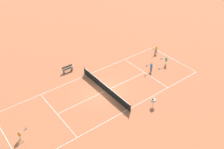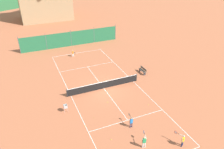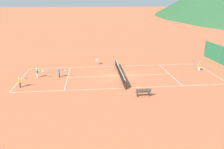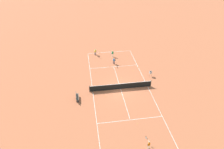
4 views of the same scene
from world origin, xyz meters
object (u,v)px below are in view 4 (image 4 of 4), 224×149
Objects in this scene: player_near_baseline at (112,53)px; tennis_ball_mid_court at (96,72)px; player_far_service at (149,144)px; courtside_bench at (77,97)px; tennis_ball_alley_right at (105,97)px; tennis_ball_alley_left at (121,78)px; tennis_ball_service_box at (126,61)px; player_near_service at (114,60)px; tennis_ball_by_net_left at (128,57)px; tennis_ball_far_corner at (133,70)px; player_far_baseline at (95,52)px; tennis_net at (121,86)px; ball_hopper at (151,73)px; tennis_ball_by_net_right at (138,67)px; tennis_ball_near_corner at (137,124)px.

player_near_baseline reaches higher than tennis_ball_mid_court.
courtside_bench is at bearing -51.85° from player_far_service.
tennis_ball_alley_right is 1.00× the size of tennis_ball_alley_left.
tennis_ball_alley_right is 1.00× the size of tennis_ball_service_box.
player_near_service is 17.47× the size of tennis_ball_service_box.
courtside_bench reaches higher than tennis_ball_alley_right.
tennis_ball_by_net_left is 1.00× the size of tennis_ball_far_corner.
player_far_baseline is 18.30× the size of tennis_ball_by_net_left.
player_far_service is 11.83m from courtside_bench.
tennis_ball_far_corner is 2.90m from tennis_ball_alley_left.
tennis_net is 6.51m from courtside_bench.
ball_hopper is at bearing -153.49° from tennis_net.
tennis_net is at bearing -167.05° from courtside_bench.
tennis_ball_alley_left is (2.47, 6.63, 0.00)m from tennis_ball_by_net_left.
tennis_net is at bearing 103.65° from player_far_baseline.
tennis_ball_by_net_right is at bearing 140.49° from player_far_baseline.
tennis_ball_mid_court is at bearing 27.93° from tennis_ball_service_box.
tennis_net reaches higher than ball_hopper.
tennis_ball_near_corner is at bearing 74.87° from tennis_ball_by_net_right.
tennis_net is at bearing 26.51° from ball_hopper.
tennis_ball_far_corner is at bearing -146.67° from courtside_bench.
tennis_ball_by_net_left is at bearing -108.28° from tennis_net.
tennis_ball_near_corner is 9.06m from courtside_bench.
courtside_bench is (7.31, -9.30, -0.19)m from player_far_service.
tennis_ball_mid_court is (0.52, 6.10, -0.67)m from player_far_baseline.
tennis_ball_near_corner is at bearing 64.76° from ball_hopper.
tennis_net reaches higher than tennis_ball_by_net_left.
ball_hopper reaches higher than tennis_ball_near_corner.
player_near_baseline is 7.16m from tennis_ball_alley_left.
player_far_baseline is 0.81× the size of courtside_bench.
ball_hopper is at bearing 133.28° from player_far_baseline.
player_near_service is (-0.17, -7.35, 0.18)m from tennis_net.
player_far_service is at bearing 104.85° from tennis_ball_mid_court.
tennis_ball_service_box is (-2.55, -8.12, -0.47)m from tennis_net.
tennis_ball_near_corner is (-0.68, 7.17, -0.47)m from tennis_net.
player_near_baseline is 8.87m from ball_hopper.
tennis_ball_far_corner and tennis_ball_service_box have the same top height.
tennis_ball_near_corner is at bearing 90.02° from tennis_ball_alley_left.
player_far_baseline is at bearing -106.07° from courtside_bench.
tennis_ball_near_corner is 15.41m from tennis_ball_service_box.
player_far_baseline is at bearing -67.78° from tennis_ball_alley_left.
tennis_net is at bearing 57.56° from tennis_ball_far_corner.
player_near_baseline is at bearing -88.87° from tennis_ball_near_corner.
tennis_ball_service_box is (0.41, -3.46, 0.00)m from tennis_ball_far_corner.
player_far_baseline reaches higher than tennis_ball_far_corner.
tennis_ball_mid_court is (3.40, 2.30, -0.64)m from player_near_service.
tennis_ball_by_net_right and tennis_ball_far_corner have the same top height.
courtside_bench reaches higher than tennis_ball_service_box.
player_far_baseline is 13.13m from courtside_bench.
player_near_service reaches higher than tennis_ball_near_corner.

